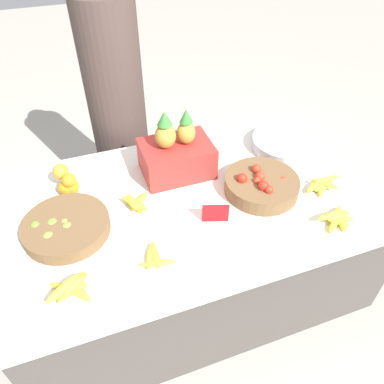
{
  "coord_description": "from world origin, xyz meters",
  "views": [
    {
      "loc": [
        -0.45,
        -1.25,
        1.85
      ],
      "look_at": [
        0.0,
        0.0,
        0.67
      ],
      "focal_mm": 35.0,
      "sensor_mm": 36.0,
      "label": 1
    }
  ],
  "objects_px": {
    "price_sign": "(215,213)",
    "lime_bowl": "(65,227)",
    "tomato_basket": "(261,185)",
    "produce_crate": "(177,154)",
    "metal_bowl": "(286,143)",
    "vendor_person": "(118,111)"
  },
  "relations": [
    {
      "from": "price_sign",
      "to": "produce_crate",
      "type": "height_order",
      "value": "produce_crate"
    },
    {
      "from": "produce_crate",
      "to": "price_sign",
      "type": "bearing_deg",
      "value": -83.09
    },
    {
      "from": "produce_crate",
      "to": "vendor_person",
      "type": "bearing_deg",
      "value": 108.52
    },
    {
      "from": "lime_bowl",
      "to": "vendor_person",
      "type": "xyz_separation_m",
      "value": [
        0.4,
        0.81,
        0.06
      ]
    },
    {
      "from": "lime_bowl",
      "to": "produce_crate",
      "type": "xyz_separation_m",
      "value": [
        0.59,
        0.24,
        0.08
      ]
    },
    {
      "from": "tomato_basket",
      "to": "produce_crate",
      "type": "height_order",
      "value": "produce_crate"
    },
    {
      "from": "metal_bowl",
      "to": "lime_bowl",
      "type": "bearing_deg",
      "value": -169.17
    },
    {
      "from": "vendor_person",
      "to": "price_sign",
      "type": "bearing_deg",
      "value": -76.14
    },
    {
      "from": "produce_crate",
      "to": "vendor_person",
      "type": "relative_size",
      "value": 0.24
    },
    {
      "from": "tomato_basket",
      "to": "produce_crate",
      "type": "distance_m",
      "value": 0.45
    },
    {
      "from": "lime_bowl",
      "to": "metal_bowl",
      "type": "height_order",
      "value": "lime_bowl"
    },
    {
      "from": "lime_bowl",
      "to": "vendor_person",
      "type": "height_order",
      "value": "vendor_person"
    },
    {
      "from": "lime_bowl",
      "to": "produce_crate",
      "type": "relative_size",
      "value": 1.03
    },
    {
      "from": "price_sign",
      "to": "lime_bowl",
      "type": "bearing_deg",
      "value": -175.7
    },
    {
      "from": "tomato_basket",
      "to": "price_sign",
      "type": "xyz_separation_m",
      "value": [
        -0.29,
        -0.11,
        0.01
      ]
    },
    {
      "from": "price_sign",
      "to": "produce_crate",
      "type": "bearing_deg",
      "value": 115.17
    },
    {
      "from": "lime_bowl",
      "to": "vendor_person",
      "type": "bearing_deg",
      "value": 63.58
    },
    {
      "from": "tomato_basket",
      "to": "metal_bowl",
      "type": "distance_m",
      "value": 0.42
    },
    {
      "from": "metal_bowl",
      "to": "vendor_person",
      "type": "xyz_separation_m",
      "value": [
        -0.84,
        0.57,
        0.06
      ]
    },
    {
      "from": "lime_bowl",
      "to": "price_sign",
      "type": "distance_m",
      "value": 0.66
    },
    {
      "from": "lime_bowl",
      "to": "metal_bowl",
      "type": "bearing_deg",
      "value": 10.83
    },
    {
      "from": "metal_bowl",
      "to": "vendor_person",
      "type": "relative_size",
      "value": 0.25
    }
  ]
}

